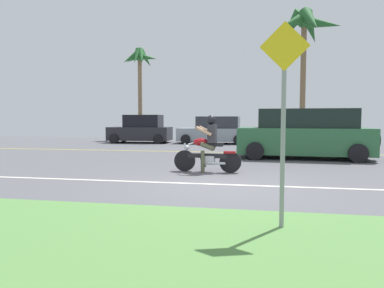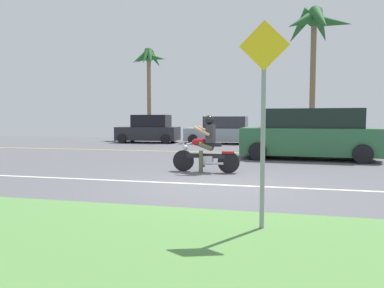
% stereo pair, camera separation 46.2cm
% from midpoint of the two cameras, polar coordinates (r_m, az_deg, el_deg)
% --- Properties ---
extents(ground, '(56.00, 30.00, 0.04)m').
position_cam_midpoint_polar(ground, '(10.82, 4.89, -3.87)').
color(ground, '#545459').
extents(grass_median, '(56.00, 3.80, 0.06)m').
position_cam_midpoint_polar(grass_median, '(3.99, -5.86, -17.22)').
color(grass_median, '#548442').
rests_on(grass_median, ground).
extents(lane_line_near, '(50.40, 0.12, 0.01)m').
position_cam_midpoint_polar(lane_line_near, '(8.03, 2.86, -6.47)').
color(lane_line_near, silver).
rests_on(lane_line_near, ground).
extents(lane_line_far, '(50.40, 0.12, 0.01)m').
position_cam_midpoint_polar(lane_line_far, '(15.54, 6.66, -1.36)').
color(lane_line_far, yellow).
rests_on(lane_line_far, ground).
extents(motorcyclist, '(1.87, 0.61, 1.57)m').
position_cam_midpoint_polar(motorcyclist, '(9.78, 1.19, -0.68)').
color(motorcyclist, black).
rests_on(motorcyclist, ground).
extents(suv_nearby, '(4.98, 2.42, 1.83)m').
position_cam_midpoint_polar(suv_nearby, '(13.76, 16.66, 1.50)').
color(suv_nearby, '#2D663D').
rests_on(suv_nearby, ground).
extents(parked_car_0, '(3.78, 1.97, 1.70)m').
position_cam_midpoint_polar(parked_car_0, '(21.99, -8.75, 2.25)').
color(parked_car_0, '#232328').
rests_on(parked_car_0, ground).
extents(parked_car_1, '(4.25, 2.08, 1.59)m').
position_cam_midpoint_polar(parked_car_1, '(21.08, 3.13, 2.10)').
color(parked_car_1, '#8C939E').
rests_on(parked_car_1, ground).
extents(palm_tree_0, '(4.29, 4.38, 8.54)m').
position_cam_midpoint_polar(palm_tree_0, '(24.62, 17.07, 17.07)').
color(palm_tree_0, brown).
rests_on(palm_tree_0, ground).
extents(palm_tree_1, '(2.55, 2.49, 6.29)m').
position_cam_midpoint_polar(palm_tree_1, '(25.44, -8.92, 12.51)').
color(palm_tree_1, '#846B4C').
rests_on(palm_tree_1, ground).
extents(street_sign, '(0.62, 0.06, 2.70)m').
position_cam_midpoint_polar(street_sign, '(4.66, 11.70, 5.97)').
color(street_sign, gray).
rests_on(street_sign, ground).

